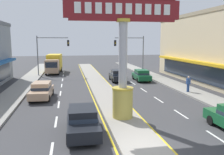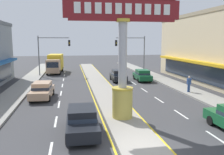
% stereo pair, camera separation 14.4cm
% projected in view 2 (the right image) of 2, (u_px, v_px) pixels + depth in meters
% --- Properties ---
extents(ground_plane, '(160.00, 160.00, 0.00)m').
position_uv_depth(ground_plane, '(141.00, 148.00, 11.76)').
color(ground_plane, '#3A3A3D').
extents(median_strip, '(2.42, 52.00, 0.14)m').
position_uv_depth(median_strip, '(99.00, 84.00, 29.27)').
color(median_strip, gray).
rests_on(median_strip, ground).
extents(sidewalk_left, '(2.58, 60.00, 0.18)m').
position_uv_depth(sidewalk_left, '(20.00, 89.00, 25.76)').
color(sidewalk_left, gray).
rests_on(sidewalk_left, ground).
extents(sidewalk_right, '(2.58, 60.00, 0.18)m').
position_uv_depth(sidewalk_right, '(174.00, 84.00, 28.89)').
color(sidewalk_right, gray).
rests_on(sidewalk_right, ground).
extents(lane_markings, '(9.16, 52.00, 0.01)m').
position_uv_depth(lane_markings, '(100.00, 86.00, 27.96)').
color(lane_markings, silver).
rests_on(lane_markings, ground).
extents(district_sign, '(7.66, 1.46, 8.04)m').
position_uv_depth(district_sign, '(123.00, 61.00, 15.52)').
color(district_sign, gold).
rests_on(district_sign, median_strip).
extents(traffic_light_left_side, '(4.86, 0.46, 6.20)m').
position_uv_depth(traffic_light_left_side, '(50.00, 49.00, 35.55)').
color(traffic_light_left_side, slate).
rests_on(traffic_light_left_side, ground).
extents(traffic_light_right_side, '(4.86, 0.46, 6.20)m').
position_uv_depth(traffic_light_right_side, '(134.00, 48.00, 36.87)').
color(traffic_light_right_side, slate).
rests_on(traffic_light_right_side, ground).
extents(sedan_near_right_lane, '(1.87, 4.32, 1.53)m').
position_uv_depth(sedan_near_right_lane, '(82.00, 120.00, 13.52)').
color(sedan_near_right_lane, black).
rests_on(sedan_near_right_lane, ground).
extents(sedan_far_right_lane, '(2.03, 4.39, 1.53)m').
position_uv_depth(sedan_far_right_lane, '(42.00, 90.00, 21.97)').
color(sedan_far_right_lane, tan).
rests_on(sedan_far_right_lane, ground).
extents(sedan_near_left_lane, '(2.00, 4.38, 1.53)m').
position_uv_depth(sedan_near_left_lane, '(142.00, 75.00, 31.81)').
color(sedan_near_left_lane, '#14562D').
rests_on(sedan_near_left_lane, ground).
extents(box_truck_mid_left_lane, '(2.56, 7.01, 3.12)m').
position_uv_depth(box_truck_mid_left_lane, '(55.00, 63.00, 39.84)').
color(box_truck_mid_left_lane, tan).
rests_on(box_truck_mid_left_lane, ground).
extents(sedan_kerb_right, '(1.92, 4.34, 1.53)m').
position_uv_depth(sedan_kerb_right, '(118.00, 75.00, 31.52)').
color(sedan_kerb_right, black).
rests_on(sedan_kerb_right, ground).
extents(pedestrian_near_kerb, '(0.43, 0.29, 1.64)m').
position_uv_depth(pedestrian_near_kerb, '(189.00, 83.00, 23.88)').
color(pedestrian_near_kerb, '#2D4C8C').
rests_on(pedestrian_near_kerb, sidewalk_right).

